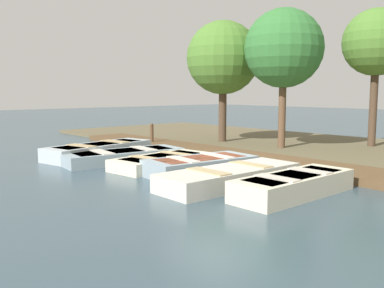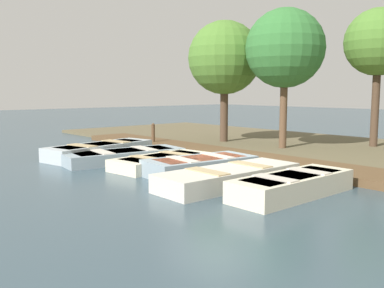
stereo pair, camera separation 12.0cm
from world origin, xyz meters
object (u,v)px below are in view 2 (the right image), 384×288
(rowboat_2, at_px, (162,161))
(rowboat_0, at_px, (100,150))
(park_tree_left, at_px, (285,49))
(park_tree_center, at_px, (379,43))
(mooring_post_near, at_px, (153,135))
(rowboat_5, at_px, (292,185))
(rowboat_4, at_px, (229,177))
(rowboat_1, at_px, (124,156))
(park_tree_far_left, at_px, (225,58))
(rowboat_3, at_px, (200,165))

(rowboat_2, bearing_deg, rowboat_0, -89.74)
(park_tree_left, height_order, park_tree_center, park_tree_center)
(park_tree_left, bearing_deg, mooring_post_near, -56.92)
(rowboat_0, height_order, rowboat_2, rowboat_0)
(rowboat_5, bearing_deg, rowboat_4, -79.22)
(park_tree_left, bearing_deg, rowboat_1, -17.96)
(park_tree_center, bearing_deg, park_tree_far_left, -57.40)
(park_tree_left, bearing_deg, park_tree_far_left, -86.89)
(park_tree_center, bearing_deg, rowboat_3, -5.19)
(rowboat_1, height_order, mooring_post_near, mooring_post_near)
(rowboat_4, bearing_deg, rowboat_2, -94.53)
(rowboat_2, distance_m, mooring_post_near, 4.38)
(mooring_post_near, bearing_deg, rowboat_2, 57.11)
(mooring_post_near, height_order, park_tree_center, park_tree_center)
(rowboat_2, bearing_deg, rowboat_4, 77.69)
(rowboat_3, bearing_deg, rowboat_4, 80.31)
(rowboat_0, bearing_deg, rowboat_2, 85.70)
(mooring_post_near, height_order, park_tree_left, park_tree_left)
(rowboat_1, bearing_deg, rowboat_3, 105.73)
(rowboat_0, distance_m, rowboat_1, 1.29)
(rowboat_2, distance_m, rowboat_3, 1.38)
(rowboat_1, xyz_separation_m, rowboat_4, (-0.01, 4.20, 0.03))
(rowboat_1, distance_m, rowboat_5, 5.64)
(rowboat_5, relative_size, park_tree_far_left, 0.61)
(rowboat_1, height_order, rowboat_4, rowboat_4)
(rowboat_5, height_order, park_tree_left, park_tree_left)
(rowboat_2, bearing_deg, rowboat_3, 89.12)
(rowboat_3, distance_m, rowboat_4, 1.44)
(rowboat_3, height_order, park_tree_center, park_tree_center)
(rowboat_0, relative_size, mooring_post_near, 4.26)
(rowboat_1, height_order, rowboat_3, rowboat_3)
(rowboat_1, distance_m, park_tree_left, 6.35)
(rowboat_1, xyz_separation_m, park_tree_center, (-7.91, 3.51, 3.46))
(rowboat_0, relative_size, park_tree_far_left, 0.80)
(rowboat_4, relative_size, mooring_post_near, 3.96)
(rowboat_3, bearing_deg, mooring_post_near, -106.91)
(rowboat_0, xyz_separation_m, rowboat_1, (-0.05, 1.29, -0.04))
(park_tree_left, relative_size, park_tree_center, 0.98)
(rowboat_4, relative_size, park_tree_far_left, 0.74)
(rowboat_2, relative_size, park_tree_left, 0.62)
(mooring_post_near, relative_size, park_tree_center, 0.18)
(rowboat_0, relative_size, rowboat_4, 1.08)
(rowboat_1, bearing_deg, park_tree_center, 163.35)
(park_tree_far_left, bearing_deg, rowboat_4, 45.64)
(rowboat_1, distance_m, rowboat_4, 4.21)
(rowboat_2, xyz_separation_m, rowboat_3, (-0.14, 1.38, 0.05))
(rowboat_0, distance_m, rowboat_4, 5.49)
(park_tree_far_left, bearing_deg, rowboat_1, 10.70)
(rowboat_2, distance_m, park_tree_left, 5.89)
(rowboat_4, height_order, park_tree_center, park_tree_center)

